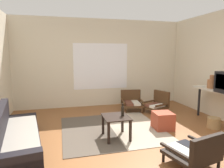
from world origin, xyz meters
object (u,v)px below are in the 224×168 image
at_px(couch, 15,136).
at_px(armchair_striped_foreground, 195,152).
at_px(console_shelf, 224,95).
at_px(glass_bottle, 123,111).
at_px(clay_vase, 212,83).
at_px(ottoman_orange, 163,121).
at_px(wicker_basket, 214,123).
at_px(armchair_corner, 158,103).
at_px(coffee_table, 116,121).
at_px(armchair_by_window, 132,101).

distance_m(couch, armchair_striped_foreground, 2.99).
distance_m(console_shelf, glass_bottle, 2.43).
relative_size(armchair_striped_foreground, clay_vase, 2.33).
relative_size(ottoman_orange, wicker_basket, 1.44).
relative_size(ottoman_orange, console_shelf, 0.23).
height_order(couch, armchair_corner, couch).
height_order(console_shelf, clay_vase, clay_vase).
distance_m(coffee_table, armchair_by_window, 2.04).
distance_m(armchair_striped_foreground, console_shelf, 2.26).
distance_m(couch, coffee_table, 1.85).
bearing_deg(armchair_striped_foreground, glass_bottle, 117.50).
bearing_deg(console_shelf, ottoman_orange, 173.85).
distance_m(couch, armchair_by_window, 3.31).
relative_size(clay_vase, wicker_basket, 1.16).
xyz_separation_m(ottoman_orange, console_shelf, (1.43, -0.15, 0.53)).
bearing_deg(coffee_table, console_shelf, 1.19).
xyz_separation_m(coffee_table, armchair_corner, (1.61, 1.40, -0.08)).
height_order(couch, wicker_basket, couch).
xyz_separation_m(coffee_table, ottoman_orange, (1.13, 0.21, -0.16)).
relative_size(couch, armchair_corner, 3.05).
relative_size(console_shelf, wicker_basket, 6.23).
distance_m(console_shelf, clay_vase, 0.46).
bearing_deg(armchair_by_window, armchair_striped_foreground, -93.02).
distance_m(armchair_by_window, wicker_basket, 2.23).
height_order(armchair_striped_foreground, clay_vase, clay_vase).
height_order(armchair_by_window, glass_bottle, glass_bottle).
bearing_deg(armchair_corner, clay_vase, -44.85).
distance_m(glass_bottle, wicker_basket, 2.16).
height_order(armchair_by_window, armchair_corner, armchair_corner).
bearing_deg(coffee_table, wicker_basket, -0.91).
bearing_deg(ottoman_orange, coffee_table, -169.61).
distance_m(armchair_by_window, clay_vase, 2.16).
bearing_deg(glass_bottle, ottoman_orange, 11.81).
bearing_deg(armchair_corner, armchair_by_window, 148.18).
relative_size(couch, coffee_table, 3.71).
relative_size(couch, ottoman_orange, 5.23).
bearing_deg(wicker_basket, coffee_table, 179.09).
height_order(coffee_table, wicker_basket, coffee_table).
bearing_deg(glass_bottle, wicker_basket, -0.93).
bearing_deg(couch, ottoman_orange, 2.68).
height_order(coffee_table, clay_vase, clay_vase).
bearing_deg(glass_bottle, clay_vase, 10.88).
xyz_separation_m(coffee_table, armchair_by_window, (0.98, 1.79, -0.07)).
bearing_deg(couch, coffee_table, -2.10).
relative_size(armchair_by_window, armchair_corner, 0.97).
bearing_deg(console_shelf, clay_vase, 90.00).
bearing_deg(armchair_striped_foreground, wicker_basket, 41.55).
distance_m(armchair_corner, clay_vase, 1.49).
bearing_deg(armchair_striped_foreground, console_shelf, 38.09).
height_order(ottoman_orange, console_shelf, console_shelf).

